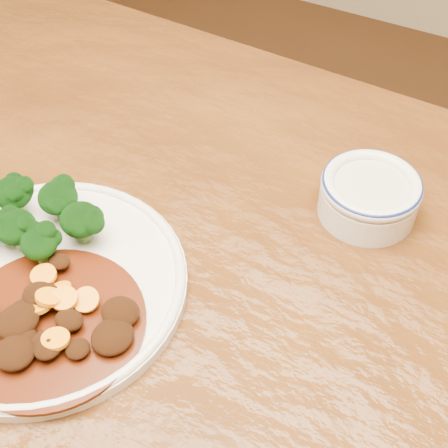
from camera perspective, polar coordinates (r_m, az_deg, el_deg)
The scene contains 5 objects.
dining_table at distance 0.74m, azimuth -3.50°, elevation -9.23°, with size 1.53×0.96×0.75m.
dinner_plate at distance 0.68m, azimuth -16.12°, elevation -5.25°, with size 0.30×0.30×0.02m.
broccoli_florets at distance 0.71m, azimuth -17.16°, elevation 0.71°, with size 0.14×0.11×0.05m.
mince_stew at distance 0.64m, azimuth -16.24°, elevation -8.66°, with size 0.19×0.19×0.03m.
dip_bowl at distance 0.74m, azimuth 13.15°, elevation 2.65°, with size 0.12×0.12×0.05m.
Camera 1 is at (0.24, -0.34, 1.28)m, focal length 50.00 mm.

